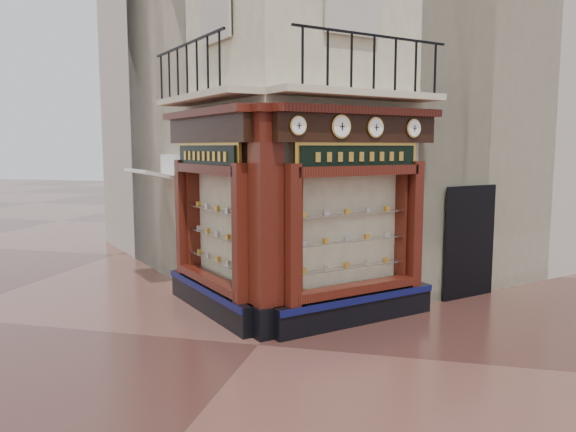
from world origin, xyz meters
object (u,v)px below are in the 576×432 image
(clock_d, at_px, (413,128))
(signboard_left, at_px, (207,156))
(corner_pilaster, at_px, (266,225))
(signboard_right, at_px, (359,157))
(clock_a, at_px, (298,126))
(clock_b, at_px, (341,127))
(awning, at_px, (159,286))
(clock_c, at_px, (375,127))

(clock_d, distance_m, signboard_left, 3.95)
(corner_pilaster, bearing_deg, signboard_right, -10.25)
(clock_a, distance_m, signboard_left, 2.34)
(clock_b, bearing_deg, clock_d, 0.00)
(clock_d, bearing_deg, clock_a, 180.00)
(clock_a, height_order, awning, clock_a)
(corner_pilaster, bearing_deg, awning, 96.58)
(clock_b, distance_m, clock_d, 1.69)
(corner_pilaster, relative_size, clock_d, 11.38)
(clock_d, bearing_deg, corner_pilaster, 171.75)
(clock_c, height_order, awning, clock_c)
(clock_c, relative_size, awning, 0.22)
(clock_a, bearing_deg, clock_b, -0.00)
(clock_a, xyz_separation_m, clock_b, (0.62, 0.62, 0.00))
(clock_a, relative_size, signboard_right, 0.16)
(clock_b, bearing_deg, awning, 110.24)
(clock_d, distance_m, awning, 6.90)
(clock_a, xyz_separation_m, awning, (-3.99, 2.75, -3.62))
(clock_d, bearing_deg, signboard_left, 146.27)
(corner_pilaster, relative_size, signboard_right, 2.02)
(clock_c, bearing_deg, signboard_right, 157.57)
(clock_c, bearing_deg, corner_pilaster, 168.05)
(clock_a, bearing_deg, signboard_left, 107.71)
(clock_d, xyz_separation_m, signboard_right, (-0.92, -0.77, -0.52))
(clock_b, bearing_deg, signboard_right, 12.60)
(clock_a, height_order, clock_b, clock_b)
(clock_c, bearing_deg, clock_d, 0.00)
(clock_d, relative_size, awning, 0.21)
(clock_a, xyz_separation_m, clock_c, (1.16, 1.16, 0.00))
(clock_b, bearing_deg, corner_pilaster, 161.22)
(clock_c, relative_size, clock_d, 1.05)
(clock_b, bearing_deg, clock_c, -0.00)
(clock_a, height_order, clock_c, clock_c)
(signboard_left, distance_m, signboard_right, 2.92)
(corner_pilaster, xyz_separation_m, signboard_left, (-1.46, 1.01, 1.15))
(clock_b, height_order, signboard_left, clock_b)
(clock_a, relative_size, clock_b, 0.78)
(clock_d, distance_m, signboard_right, 1.31)
(signboard_left, bearing_deg, corner_pilaster, -169.75)
(awning, bearing_deg, signboard_left, -175.94)
(clock_d, bearing_deg, signboard_right, 174.71)
(corner_pilaster, height_order, awning, corner_pilaster)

